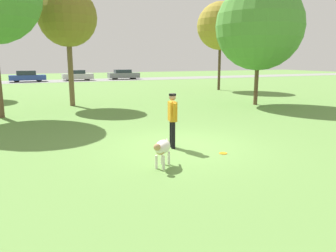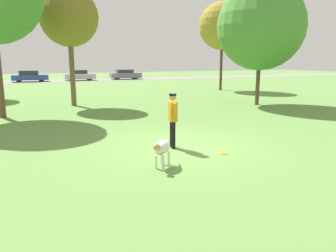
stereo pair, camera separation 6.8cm
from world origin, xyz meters
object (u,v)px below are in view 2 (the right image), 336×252
object	(u,v)px
tree_mid_center	(69,18)
tree_far_right	(222,26)
tree_near_right	(261,26)
person	(173,116)
parked_car_grey	(125,74)
dog	(162,148)
parked_car_silver	(80,75)
parked_car_blue	(29,76)
frisbee	(223,153)

from	to	relation	value
tree_mid_center	tree_far_right	world-z (taller)	tree_far_right
tree_mid_center	tree_near_right	size ratio (longest dim) A/B	0.94
person	parked_car_grey	distance (m)	36.85
dog	parked_car_silver	size ratio (longest dim) A/B	0.21
person	parked_car_blue	xyz separation A→B (m)	(-3.82, 35.33, -0.35)
dog	tree_near_right	bearing A→B (deg)	174.26
person	parked_car_blue	bearing A→B (deg)	16.97
person	tree_far_right	xyz separation A→B (m)	(12.15, 16.53, 4.62)
person	tree_mid_center	distance (m)	12.06
tree_mid_center	tree_far_right	xyz separation A→B (m)	(13.75, 5.30, 0.52)
frisbee	parked_car_silver	xyz separation A→B (m)	(1.19, 36.75, 0.66)
person	frisbee	bearing A→B (deg)	-127.09
frisbee	tree_mid_center	distance (m)	13.75
tree_far_right	parked_car_blue	xyz separation A→B (m)	(-15.97, 18.80, -4.97)
frisbee	person	bearing A→B (deg)	132.11
tree_mid_center	tree_near_right	bearing A→B (deg)	-21.23
person	parked_car_silver	distance (m)	35.60
tree_near_right	parked_car_silver	distance (m)	29.41
tree_far_right	frisbee	bearing A→B (deg)	-121.85
parked_car_blue	parked_car_grey	xyz separation A→B (m)	(12.47, 0.49, -0.02)
tree_near_right	tree_far_right	world-z (taller)	tree_far_right
parked_car_blue	person	bearing A→B (deg)	-85.69
parked_car_grey	tree_mid_center	bearing A→B (deg)	-110.81
person	tree_near_right	world-z (taller)	tree_near_right
frisbee	tree_mid_center	size ratio (longest dim) A/B	0.03
parked_car_blue	parked_car_grey	distance (m)	12.48
parked_car_silver	parked_car_grey	xyz separation A→B (m)	(6.35, 0.30, -0.00)
dog	tree_far_right	size ratio (longest dim) A/B	0.11
dog	tree_far_right	xyz separation A→B (m)	(13.19, 18.18, 5.14)
tree_near_right	parked_car_blue	bearing A→B (deg)	114.30
person	frisbee	distance (m)	1.95
tree_far_right	dog	bearing A→B (deg)	-125.97
dog	tree_far_right	world-z (taller)	tree_far_right
person	tree_near_right	size ratio (longest dim) A/B	0.24
frisbee	tree_near_right	bearing A→B (deg)	47.10
person	parked_car_blue	distance (m)	35.53
person	dog	xyz separation A→B (m)	(-1.04, -1.65, -0.52)
tree_near_right	parked_car_silver	world-z (taller)	tree_near_right
tree_mid_center	tree_far_right	size ratio (longest dim) A/B	0.88
person	tree_far_right	size ratio (longest dim) A/B	0.22
frisbee	parked_car_grey	xyz separation A→B (m)	(7.54, 37.05, 0.66)
tree_mid_center	parked_car_grey	world-z (taller)	tree_mid_center
tree_near_right	parked_car_blue	distance (m)	31.18
dog	tree_near_right	world-z (taller)	tree_near_right
dog	person	bearing A→B (deg)	-169.43
dog	parked_car_silver	bearing A→B (deg)	-142.37
frisbee	tree_mid_center	xyz separation A→B (m)	(-2.71, 12.46, 5.13)
tree_mid_center	parked_car_grey	xyz separation A→B (m)	(10.25, 24.59, -4.47)
frisbee	parked_car_blue	world-z (taller)	parked_car_blue
dog	tree_near_right	distance (m)	13.92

